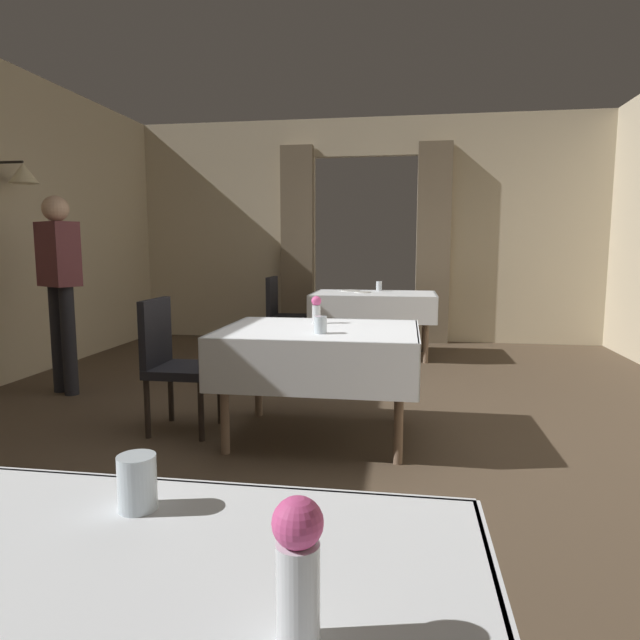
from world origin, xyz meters
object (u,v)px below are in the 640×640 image
object	(u,v)px
dining_table_mid	(320,344)
dining_table_far	(374,301)
glass_mid_b	(320,325)
flower_vase_near	(298,567)
plate_far_b	(363,292)
glass_near_b	(137,483)
chair_mid_left	(172,358)
person_waiter_by_doorway	(60,278)
glass_far_a	(379,286)
plate_far_c	(350,291)
flower_vase_mid	(316,309)
chair_far_left	(282,311)

from	to	relation	value
dining_table_mid	dining_table_far	distance (m)	2.92
dining_table_mid	glass_mid_b	world-z (taller)	glass_mid_b
flower_vase_near	plate_far_b	size ratio (longest dim) A/B	1.11
glass_near_b	chair_mid_left	bearing A→B (deg)	112.42
glass_mid_b	person_waiter_by_doorway	world-z (taller)	person_waiter_by_doorway
glass_near_b	person_waiter_by_doorway	bearing A→B (deg)	125.69
chair_mid_left	person_waiter_by_doorway	bearing A→B (deg)	149.64
dining_table_far	glass_far_a	world-z (taller)	glass_far_a
flower_vase_near	plate_far_b	xyz separation A→B (m)	(-0.37, 5.85, -0.11)
flower_vase_near	plate_far_c	xyz separation A→B (m)	(-0.54, 6.06, -0.11)
glass_far_a	plate_far_c	world-z (taller)	glass_far_a
flower_vase_mid	plate_far_c	distance (m)	2.90
glass_near_b	person_waiter_by_doorway	world-z (taller)	person_waiter_by_doorway
glass_far_a	chair_mid_left	bearing A→B (deg)	-111.52
chair_far_left	glass_near_b	world-z (taller)	chair_far_left
dining_table_mid	chair_far_left	bearing A→B (deg)	107.57
glass_mid_b	chair_far_left	bearing A→B (deg)	107.06
glass_near_b	glass_mid_b	distance (m)	2.37
dining_table_far	plate_far_c	size ratio (longest dim) A/B	6.29
plate_far_b	flower_vase_near	bearing A→B (deg)	-86.38
chair_mid_left	plate_far_b	world-z (taller)	chair_mid_left
chair_mid_left	glass_mid_b	xyz separation A→B (m)	(1.08, -0.21, 0.29)
chair_far_left	glass_far_a	world-z (taller)	chair_far_left
flower_vase_mid	plate_far_b	distance (m)	2.69
dining_table_mid	chair_mid_left	xyz separation A→B (m)	(-1.04, -0.01, -0.13)
person_waiter_by_doorway	flower_vase_near	bearing A→B (deg)	-52.70
dining_table_mid	dining_table_far	bearing A→B (deg)	86.23
dining_table_far	flower_vase_mid	distance (m)	2.70
flower_vase_mid	glass_near_b	bearing A→B (deg)	-88.27
flower_vase_mid	glass_far_a	xyz separation A→B (m)	(0.30, 2.99, -0.05)
chair_mid_left	flower_vase_near	size ratio (longest dim) A/B	4.40
flower_vase_mid	glass_mid_b	distance (m)	0.47
flower_vase_near	plate_far_b	distance (m)	5.86
dining_table_far	flower_vase_mid	world-z (taller)	flower_vase_mid
dining_table_far	plate_far_b	world-z (taller)	plate_far_b
glass_near_b	plate_far_b	size ratio (longest dim) A/B	0.61
person_waiter_by_doorway	plate_far_b	bearing A→B (deg)	41.01
flower_vase_near	glass_far_a	world-z (taller)	flower_vase_near
person_waiter_by_doorway	chair_mid_left	bearing A→B (deg)	-30.36
flower_vase_near	glass_mid_b	distance (m)	2.73
dining_table_far	glass_far_a	bearing A→B (deg)	81.74
glass_near_b	flower_vase_mid	distance (m)	2.83
chair_far_left	glass_near_b	bearing A→B (deg)	-80.26
chair_far_left	plate_far_c	world-z (taller)	chair_far_left
glass_far_a	chair_far_left	bearing A→B (deg)	-164.22
dining_table_mid	flower_vase_near	size ratio (longest dim) A/B	6.19
dining_table_far	flower_vase_mid	size ratio (longest dim) A/B	7.46
glass_far_a	person_waiter_by_doorway	distance (m)	3.60
chair_mid_left	glass_near_b	size ratio (longest dim) A/B	8.08
flower_vase_near	glass_far_a	size ratio (longest dim) A/B	1.79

